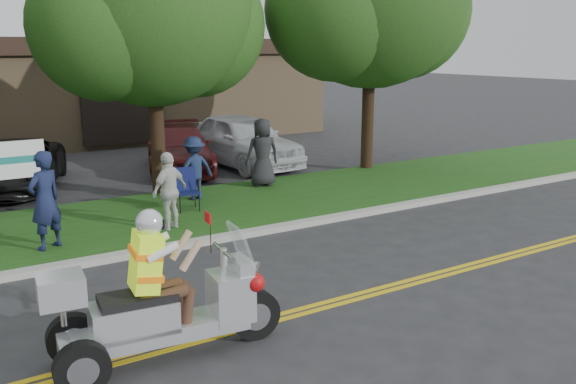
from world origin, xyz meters
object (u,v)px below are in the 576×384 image
parked_car_mid (14,166)px  spectator_adult_right (169,191)px  parked_car_right (179,148)px  lawn_chair_b (186,186)px  parked_car_far_right (242,140)px  spectator_adult_left (45,200)px  trike_scooter (157,309)px

parked_car_mid → spectator_adult_right: bearing=-51.3°
spectator_adult_right → parked_car_right: bearing=-140.4°
lawn_chair_b → parked_car_far_right: parked_car_far_right is taller
parked_car_mid → parked_car_far_right: (6.63, -0.23, 0.19)m
parked_car_mid → spectator_adult_left: bearing=-73.6°
spectator_adult_left → spectator_adult_right: (2.35, 0.02, -0.12)m
trike_scooter → parked_car_mid: 10.63m
spectator_adult_right → trike_scooter: bearing=40.4°
lawn_chair_b → spectator_adult_right: size_ratio=0.60×
spectator_adult_right → parked_car_mid: spectator_adult_right is taller
spectator_adult_left → parked_car_mid: spectator_adult_left is taller
parked_car_mid → parked_car_right: (4.69, 0.16, 0.03)m
spectator_adult_left → parked_car_right: spectator_adult_left is taller
lawn_chair_b → parked_car_mid: bearing=132.2°
trike_scooter → lawn_chair_b: trike_scooter is taller
spectator_adult_right → parked_car_right: 6.55m
lawn_chair_b → spectator_adult_right: bearing=-115.0°
trike_scooter → spectator_adult_right: 5.20m
spectator_adult_right → parked_car_far_right: 7.23m
parked_car_right → spectator_adult_left: bearing=-111.4°
lawn_chair_b → parked_car_right: bearing=79.6°
lawn_chair_b → parked_car_mid: 5.46m
spectator_adult_left → parked_car_mid: size_ratio=0.39×
trike_scooter → parked_car_right: (4.64, 10.79, 0.01)m
parked_car_mid → parked_car_right: 4.70m
lawn_chair_b → parked_car_mid: (-2.92, 4.62, 0.01)m
spectator_adult_left → spectator_adult_right: bearing=151.4°
spectator_adult_left → spectator_adult_right: spectator_adult_left is taller
spectator_adult_left → parked_car_mid: (0.29, 5.86, -0.36)m
parked_car_right → parked_car_far_right: bearing=6.7°
lawn_chair_b → parked_car_mid: parked_car_mid is taller
parked_car_mid → parked_car_right: bearing=21.1°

